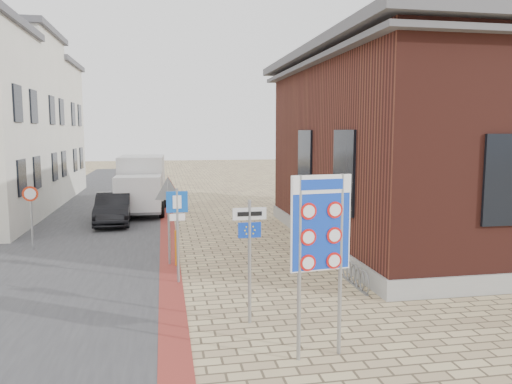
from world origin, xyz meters
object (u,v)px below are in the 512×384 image
object	(u,v)px
box_truck	(141,184)
border_sign	(321,226)
essen_sign	(250,242)
bollard	(176,248)
sedan	(113,208)
parking_sign	(177,219)

from	to	relation	value
box_truck	border_sign	bearing A→B (deg)	-75.79
essen_sign	bollard	xyz separation A→B (m)	(-1.37, 4.73, -1.18)
bollard	sedan	bearing A→B (deg)	108.46
essen_sign	bollard	distance (m)	5.06
sedan	essen_sign	size ratio (longest dim) A/B	1.56
box_truck	border_sign	distance (m)	17.19
essen_sign	border_sign	bearing A→B (deg)	-64.39
sedan	box_truck	size ratio (longest dim) A/B	0.76
box_truck	essen_sign	size ratio (longest dim) A/B	2.06
border_sign	essen_sign	size ratio (longest dim) A/B	1.25
sedan	essen_sign	world-z (taller)	essen_sign
border_sign	parking_sign	distance (m)	5.38
box_truck	border_sign	xyz separation A→B (m)	(3.69, -16.76, 0.92)
box_truck	bollard	bearing A→B (deg)	-80.48
border_sign	essen_sign	world-z (taller)	border_sign
border_sign	bollard	size ratio (longest dim) A/B	3.00
border_sign	essen_sign	xyz separation A→B (m)	(-0.93, 1.77, -0.62)
essen_sign	bollard	bearing A→B (deg)	103.93
sedan	border_sign	distance (m)	14.80
parking_sign	essen_sign	bearing A→B (deg)	-68.99
border_sign	box_truck	bearing A→B (deg)	95.04
sedan	parking_sign	bearing A→B (deg)	-76.38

